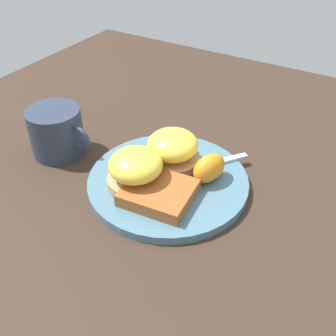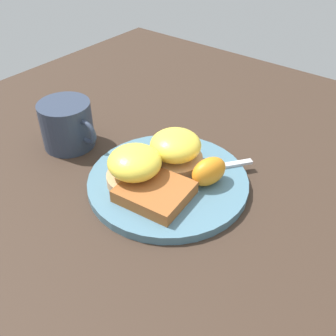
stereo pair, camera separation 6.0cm
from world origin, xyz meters
name	(u,v)px [view 1 (the left image)]	position (x,y,z in m)	size (l,w,h in m)	color
ground_plane	(168,185)	(0.00, 0.00, 0.00)	(1.10, 1.10, 0.00)	#38281E
plate	(168,182)	(0.00, 0.00, 0.01)	(0.25, 0.25, 0.01)	slate
sandwich_benedict_left	(173,150)	(-0.01, 0.03, 0.04)	(0.09, 0.09, 0.06)	tan
sandwich_benedict_right	(136,170)	(-0.03, -0.04, 0.04)	(0.09, 0.09, 0.06)	tan
hashbrown_patty	(159,193)	(0.01, -0.05, 0.02)	(0.10, 0.09, 0.02)	#9C5728
orange_wedge	(209,168)	(0.06, 0.03, 0.04)	(0.06, 0.04, 0.04)	orange
fork	(180,172)	(0.01, 0.02, 0.02)	(0.14, 0.18, 0.00)	silver
cup	(57,132)	(-0.21, -0.02, 0.04)	(0.12, 0.09, 0.08)	#2D384C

